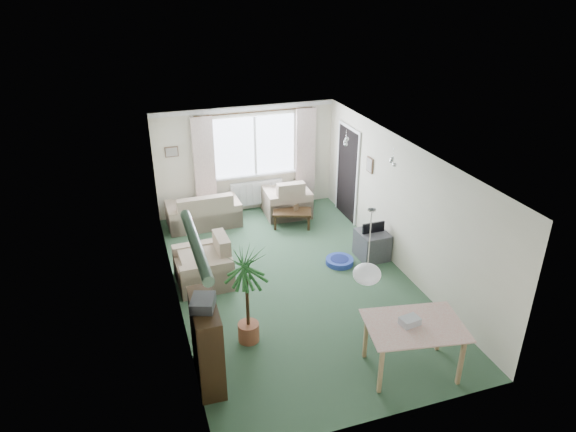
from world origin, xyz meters
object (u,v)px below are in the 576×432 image
object	(u,v)px
armchair_corner	(286,196)
armchair_left	(203,261)
coffee_table	(292,219)
bookshelf	(207,342)
pet_bed	(340,261)
sofa	(203,208)
houseplant	(247,296)
tv_cube	(372,245)
dining_table	(412,348)

from	to	relation	value
armchair_corner	armchair_left	world-z (taller)	armchair_corner
armchair_left	coffee_table	world-z (taller)	armchair_left
bookshelf	pet_bed	distance (m)	3.65
coffee_table	bookshelf	world-z (taller)	bookshelf
pet_bed	bookshelf	bearing A→B (deg)	-142.48
sofa	armchair_corner	world-z (taller)	armchair_corner
houseplant	tv_cube	distance (m)	3.32
houseplant	coffee_table	bearing A→B (deg)	61.65
armchair_left	tv_cube	distance (m)	3.21
bookshelf	pet_bed	world-z (taller)	bookshelf
houseplant	dining_table	distance (m)	2.38
armchair_corner	houseplant	bearing A→B (deg)	67.02
armchair_corner	dining_table	distance (m)	5.33
sofa	tv_cube	bearing A→B (deg)	138.29
bookshelf	dining_table	distance (m)	2.75
dining_table	pet_bed	size ratio (longest dim) A/B	2.29
bookshelf	houseplant	world-z (taller)	houseplant
coffee_table	tv_cube	world-z (taller)	tv_cube
coffee_table	sofa	bearing A→B (deg)	159.18
armchair_corner	bookshelf	distance (m)	5.30
pet_bed	sofa	bearing A→B (deg)	131.03
armchair_left	coffee_table	bearing A→B (deg)	124.26
sofa	dining_table	xyz separation A→B (m)	(1.90, -5.35, -0.01)
bookshelf	coffee_table	bearing A→B (deg)	59.31
coffee_table	tv_cube	distance (m)	2.01
coffee_table	bookshelf	size ratio (longest dim) A/B	0.68
sofa	armchair_left	xyz separation A→B (m)	(-0.40, -2.27, 0.05)
armchair_corner	dining_table	size ratio (longest dim) A/B	0.83
houseplant	tv_cube	bearing A→B (deg)	30.11
coffee_table	dining_table	distance (m)	4.68
armchair_corner	tv_cube	world-z (taller)	armchair_corner
armchair_corner	dining_table	world-z (taller)	armchair_corner
coffee_table	bookshelf	distance (m)	4.71
coffee_table	dining_table	world-z (taller)	dining_table
coffee_table	pet_bed	size ratio (longest dim) A/B	1.57
coffee_table	armchair_corner	bearing A→B (deg)	82.73
coffee_table	armchair_left	bearing A→B (deg)	-143.84
sofa	dining_table	size ratio (longest dim) A/B	1.29
pet_bed	tv_cube	bearing A→B (deg)	3.35
bookshelf	houseplant	size ratio (longest dim) A/B	0.75
coffee_table	tv_cube	xyz separation A→B (m)	(1.02, -1.72, 0.08)
coffee_table	houseplant	size ratio (longest dim) A/B	0.51
dining_table	pet_bed	bearing A→B (deg)	85.69
armchair_corner	tv_cube	bearing A→B (deg)	113.91
bookshelf	dining_table	size ratio (longest dim) A/B	1.00
dining_table	tv_cube	distance (m)	3.09
sofa	armchair_corner	size ratio (longest dim) A/B	1.56
sofa	pet_bed	distance (m)	3.25
bookshelf	pet_bed	bearing A→B (deg)	39.27
dining_table	sofa	bearing A→B (deg)	109.58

